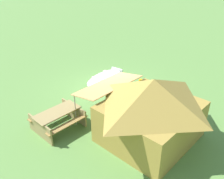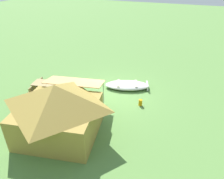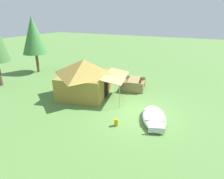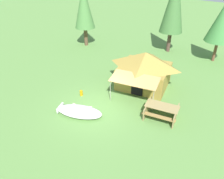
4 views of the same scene
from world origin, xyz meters
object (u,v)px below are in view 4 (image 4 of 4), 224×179
object	(u,v)px
beached_rowboat	(79,111)
picnic_table	(162,110)
canvas_cabin_tent	(144,69)
fuel_can	(81,93)
pine_tree_far_center	(174,3)
pine_tree_back_left	(223,21)
pine_tree_back_right	(84,7)
cooler_box	(134,89)

from	to	relation	value
beached_rowboat	picnic_table	world-z (taller)	picnic_table
beached_rowboat	canvas_cabin_tent	size ratio (longest dim) A/B	0.60
fuel_can	picnic_table	bearing A→B (deg)	10.90
fuel_can	pine_tree_far_center	world-z (taller)	pine_tree_far_center
pine_tree_back_left	pine_tree_far_center	world-z (taller)	pine_tree_far_center
canvas_cabin_tent	pine_tree_far_center	distance (m)	7.63
beached_rowboat	pine_tree_far_center	bearing A→B (deg)	89.72
beached_rowboat	pine_tree_back_right	bearing A→B (deg)	129.88
pine_tree_far_center	pine_tree_back_right	bearing A→B (deg)	-155.72
cooler_box	pine_tree_back_right	distance (m)	10.14
fuel_can	beached_rowboat	bearing A→B (deg)	-50.09
pine_tree_back_left	canvas_cabin_tent	bearing A→B (deg)	-111.15
cooler_box	fuel_can	size ratio (longest dim) A/B	1.73
picnic_table	pine_tree_back_right	distance (m)	12.96
picnic_table	cooler_box	size ratio (longest dim) A/B	3.43
fuel_can	pine_tree_back_right	bearing A→B (deg)	129.88
canvas_cabin_tent	beached_rowboat	bearing A→B (deg)	-104.72
cooler_box	pine_tree_far_center	xyz separation A→B (m)	(-1.09, 7.89, 4.11)
cooler_box	fuel_can	bearing A→B (deg)	-134.36
beached_rowboat	pine_tree_back_left	size ratio (longest dim) A/B	0.58
pine_tree_back_left	pine_tree_far_center	size ratio (longest dim) A/B	0.73
beached_rowboat	fuel_can	size ratio (longest dim) A/B	8.33
fuel_can	pine_tree_far_center	xyz separation A→B (m)	(1.32, 10.35, 4.09)
pine_tree_far_center	cooler_box	bearing A→B (deg)	-82.15
canvas_cabin_tent	fuel_can	world-z (taller)	canvas_cabin_tent
picnic_table	fuel_can	xyz separation A→B (m)	(-5.06, -0.97, -0.30)
beached_rowboat	cooler_box	distance (m)	4.13
canvas_cabin_tent	pine_tree_back_left	distance (m)	7.91
beached_rowboat	fuel_can	xyz separation A→B (m)	(-1.26, 1.51, -0.02)
fuel_can	pine_tree_back_right	distance (m)	9.87
cooler_box	fuel_can	xyz separation A→B (m)	(-2.41, -2.46, 0.02)
pine_tree_far_center	picnic_table	bearing A→B (deg)	-68.23
pine_tree_back_right	pine_tree_far_center	world-z (taller)	pine_tree_far_center
canvas_cabin_tent	cooler_box	distance (m)	1.49
beached_rowboat	picnic_table	xyz separation A→B (m)	(3.80, 2.48, 0.28)
canvas_cabin_tent	pine_tree_far_center	xyz separation A→B (m)	(-1.25, 6.90, 3.01)
cooler_box	beached_rowboat	bearing A→B (deg)	-106.12
cooler_box	pine_tree_back_right	xyz separation A→B (m)	(-8.33, 4.63, 3.49)
beached_rowboat	picnic_table	distance (m)	4.55
beached_rowboat	pine_tree_far_center	world-z (taller)	pine_tree_far_center
cooler_box	picnic_table	bearing A→B (deg)	-29.19
canvas_cabin_tent	picnic_table	world-z (taller)	canvas_cabin_tent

